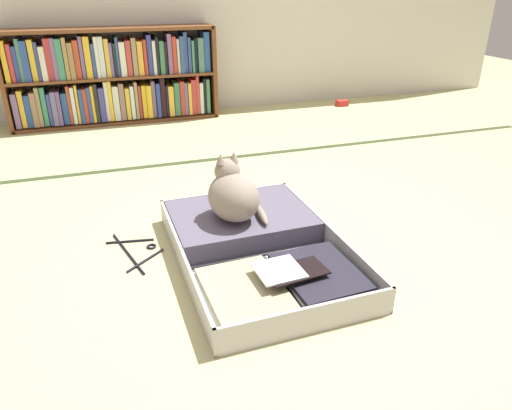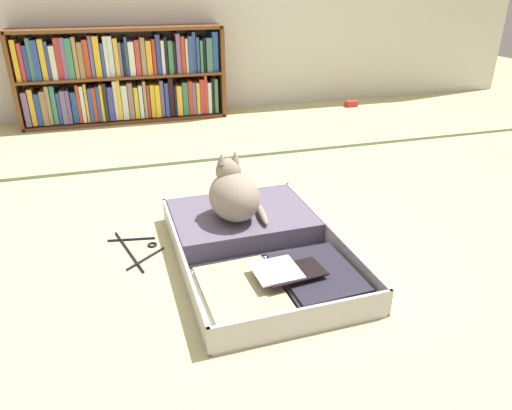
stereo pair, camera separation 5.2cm
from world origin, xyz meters
name	(u,v)px [view 1 (the left image)]	position (x,y,z in m)	size (l,w,h in m)	color
ground_plane	(269,247)	(0.00, 0.00, 0.00)	(10.00, 10.00, 0.00)	#C0BD85
tatami_border	(208,160)	(0.00, 1.13, 0.00)	(4.80, 0.05, 0.00)	#374526
bookshelf	(114,78)	(-0.48, 2.24, 0.34)	(1.57, 0.27, 0.71)	brown
open_suitcase	(253,241)	(-0.07, 0.00, 0.04)	(0.65, 0.96, 0.11)	#BAB6B5
black_cat	(233,195)	(-0.12, 0.12, 0.21)	(0.26, 0.29, 0.28)	gray
clothes_hanger	(136,251)	(-0.54, 0.14, 0.00)	(0.23, 0.36, 0.01)	black
small_red_pouch	(342,103)	(1.47, 2.14, 0.02)	(0.10, 0.07, 0.05)	red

